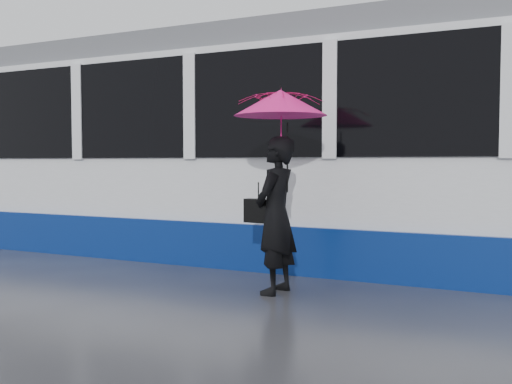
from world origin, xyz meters
The scene contains 6 objects.
ground centered at (0.00, 0.00, 0.00)m, with size 90.00×90.00×0.00m, color #2A2A2F.
rails centered at (0.00, 2.50, 0.01)m, with size 34.00×1.51×0.02m.
tram centered at (-1.91, 2.50, 1.64)m, with size 26.00×2.56×3.35m.
woman centered at (1.31, 0.25, 0.86)m, with size 0.63×0.41×1.72m, color black.
umbrella centered at (1.36, 0.25, 1.88)m, with size 1.05×1.05×1.16m.
handbag centered at (1.09, 0.27, 0.90)m, with size 0.31×0.15×0.45m.
Camera 1 is at (3.76, -5.44, 1.44)m, focal length 40.00 mm.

